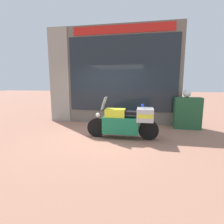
% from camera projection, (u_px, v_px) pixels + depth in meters
% --- Properties ---
extents(ground_plane, '(60.00, 60.00, 0.00)m').
position_uv_depth(ground_plane, '(102.00, 135.00, 5.82)').
color(ground_plane, '#9E6B56').
extents(shop_building, '(5.61, 0.55, 4.04)m').
position_uv_depth(shop_building, '(104.00, 76.00, 7.49)').
color(shop_building, '#6B6056').
rests_on(shop_building, ground).
extents(window_display, '(4.27, 0.30, 1.95)m').
position_uv_depth(window_display, '(121.00, 112.00, 7.64)').
color(window_display, slate).
rests_on(window_display, ground).
extents(paramedic_motorcycle, '(2.24, 0.66, 1.29)m').
position_uv_depth(paramedic_motorcycle, '(126.00, 121.00, 5.41)').
color(paramedic_motorcycle, black).
rests_on(paramedic_motorcycle, ground).
extents(utility_cabinet, '(0.96, 0.45, 1.19)m').
position_uv_depth(utility_cabinet, '(187.00, 113.00, 6.60)').
color(utility_cabinet, '#235633').
rests_on(utility_cabinet, ground).
extents(white_helmet, '(0.29, 0.29, 0.29)m').
position_uv_depth(white_helmet, '(187.00, 93.00, 6.55)').
color(white_helmet, white).
rests_on(white_helmet, utility_cabinet).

